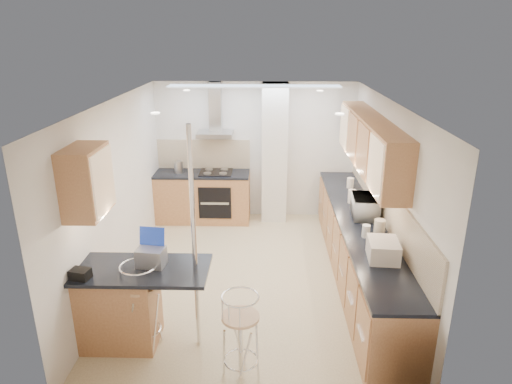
{
  "coord_description": "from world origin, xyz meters",
  "views": [
    {
      "loc": [
        0.23,
        -5.73,
        3.34
      ],
      "look_at": [
        0.07,
        0.2,
        1.23
      ],
      "focal_mm": 32.0,
      "sensor_mm": 36.0,
      "label": 1
    }
  ],
  "objects_px": {
    "laptop": "(151,257)",
    "bread_bin": "(383,250)",
    "microwave": "(366,207)",
    "bar_stool_end": "(241,338)",
    "bar_stool_near": "(142,307)"
  },
  "relations": [
    {
      "from": "laptop",
      "to": "bread_bin",
      "type": "distance_m",
      "value": 2.55
    },
    {
      "from": "microwave",
      "to": "bar_stool_end",
      "type": "distance_m",
      "value": 2.7
    },
    {
      "from": "laptop",
      "to": "bar_stool_near",
      "type": "height_order",
      "value": "laptop"
    },
    {
      "from": "microwave",
      "to": "bar_stool_near",
      "type": "distance_m",
      "value": 3.2
    },
    {
      "from": "microwave",
      "to": "bar_stool_end",
      "type": "bearing_deg",
      "value": 146.8
    },
    {
      "from": "laptop",
      "to": "bar_stool_end",
      "type": "bearing_deg",
      "value": -24.58
    },
    {
      "from": "bread_bin",
      "to": "laptop",
      "type": "bearing_deg",
      "value": -169.46
    },
    {
      "from": "bar_stool_near",
      "to": "bread_bin",
      "type": "xyz_separation_m",
      "value": [
        2.64,
        0.41,
        0.51
      ]
    },
    {
      "from": "bread_bin",
      "to": "microwave",
      "type": "bearing_deg",
      "value": 92.41
    },
    {
      "from": "microwave",
      "to": "bread_bin",
      "type": "relative_size",
      "value": 1.26
    },
    {
      "from": "microwave",
      "to": "bar_stool_near",
      "type": "bearing_deg",
      "value": 125.51
    },
    {
      "from": "laptop",
      "to": "bar_stool_end",
      "type": "distance_m",
      "value": 1.29
    },
    {
      "from": "bar_stool_end",
      "to": "bread_bin",
      "type": "height_order",
      "value": "bread_bin"
    },
    {
      "from": "bar_stool_end",
      "to": "bread_bin",
      "type": "xyz_separation_m",
      "value": [
        1.55,
        0.87,
        0.55
      ]
    },
    {
      "from": "microwave",
      "to": "bar_stool_near",
      "type": "height_order",
      "value": "microwave"
    }
  ]
}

